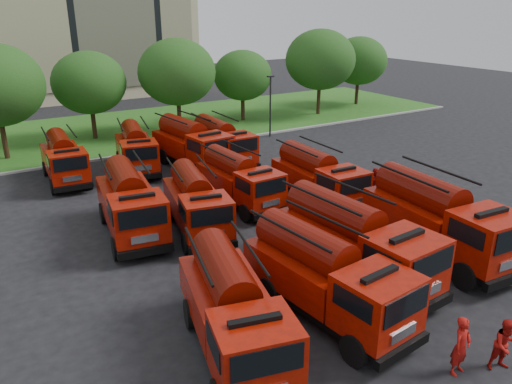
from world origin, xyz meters
The scene contains 27 objects.
ground centered at (0.00, 0.00, 0.00)m, with size 140.00×140.00×0.00m, color black.
lawn centered at (0.00, 26.00, 0.06)m, with size 70.00×16.00×0.12m, color #1F5115.
curb centered at (0.00, 17.90, 0.07)m, with size 70.00×0.30×0.14m, color gray.
tree_3 centered at (-1.00, 24.00, 4.68)m, with size 5.88×5.88×7.19m.
tree_4 centered at (6.00, 22.50, 5.22)m, with size 6.55×6.55×8.01m.
tree_5 centered at (13.00, 23.50, 4.35)m, with size 5.46×5.46×6.68m.
tree_6 centered at (21.00, 22.00, 5.49)m, with size 6.89×6.89×8.42m.
tree_7 centered at (28.00, 24.00, 4.82)m, with size 6.05×6.05×7.39m.
lamp_post_1 centered at (12.00, 17.20, 2.90)m, with size 0.60×0.25×5.11m.
fire_truck_0 centered at (-4.47, -5.78, 1.55)m, with size 3.84×7.10×3.07m.
fire_truck_1 centered at (-0.72, -5.75, 1.59)m, with size 3.06×7.15×3.17m.
fire_truck_2 centered at (1.84, -4.39, 1.70)m, with size 3.12×7.59×3.38m.
fire_truck_3 centered at (6.52, -4.68, 1.74)m, with size 3.23×7.75×3.45m.
fire_truck_4 centered at (-4.33, 4.68, 1.60)m, with size 3.41×7.26×3.18m.
fire_truck_5 centered at (-1.46, 3.32, 1.47)m, with size 3.48×6.72×2.92m.
fire_truck_6 centered at (2.04, 5.18, 1.45)m, with size 2.52×6.40×2.88m.
fire_truck_7 centered at (5.92, 3.07, 1.52)m, with size 2.65×6.71×3.01m.
fire_truck_8 centered at (-5.38, 14.48, 1.46)m, with size 2.68×6.51×2.90m.
fire_truck_9 centered at (-0.76, 14.19, 1.49)m, with size 3.55×6.81×2.95m.
fire_truck_10 centered at (2.67, 12.78, 1.65)m, with size 3.23×7.42×3.28m.
fire_truck_11 centered at (4.82, 12.50, 1.54)m, with size 2.59×6.77×3.06m.
firefighter_0 centered at (0.86, -10.29, 0.00)m, with size 0.71×0.52×1.94m, color #980F0B.
firefighter_1 centered at (2.17, -10.90, 0.00)m, with size 0.84×0.46×1.73m, color #980F0B.
firefighter_2 centered at (4.88, -4.32, 0.00)m, with size 0.93×0.53×1.59m, color #980F0B.
firefighter_3 centered at (8.50, -6.82, 0.00)m, with size 1.00×0.51×1.54m, color black.
firefighter_4 centered at (-1.43, 0.75, 0.00)m, with size 0.84×0.55×1.71m, color black.
firefighter_5 centered at (9.43, 2.08, 0.00)m, with size 1.60×0.69×1.72m, color #980F0B.
Camera 1 is at (-10.91, -17.58, 10.59)m, focal length 35.00 mm.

